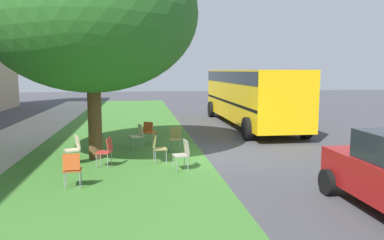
# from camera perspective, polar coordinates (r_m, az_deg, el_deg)

# --- Properties ---
(ground) EXTENTS (80.00, 80.00, 0.00)m
(ground) POSITION_cam_1_polar(r_m,az_deg,el_deg) (12.88, 2.84, -5.37)
(ground) COLOR #424247
(grass_verge) EXTENTS (48.00, 6.00, 0.01)m
(grass_verge) POSITION_cam_1_polar(r_m,az_deg,el_deg) (12.69, -11.57, -5.70)
(grass_verge) COLOR #3D752D
(grass_verge) RESTS_ON ground
(street_tree) EXTENTS (6.70, 6.70, 7.10)m
(street_tree) POSITION_cam_1_polar(r_m,az_deg,el_deg) (12.69, -14.89, 15.18)
(street_tree) COLOR brown
(street_tree) RESTS_ON ground
(chair_0) EXTENTS (0.50, 0.51, 0.88)m
(chair_0) POSITION_cam_1_polar(r_m,az_deg,el_deg) (11.59, -12.77, -4.38)
(chair_0) COLOR #B7332D
(chair_0) RESTS_ON ground
(chair_1) EXTENTS (0.45, 0.44, 0.88)m
(chair_1) POSITION_cam_1_polar(r_m,az_deg,el_deg) (9.74, -17.56, -6.79)
(chair_1) COLOR #C64C1E
(chair_1) RESTS_ON ground
(chair_2) EXTENTS (0.53, 0.53, 0.88)m
(chair_2) POSITION_cam_1_polar(r_m,az_deg,el_deg) (14.16, -8.12, -2.13)
(chair_2) COLOR beige
(chair_2) RESTS_ON ground
(chair_3) EXTENTS (0.48, 0.48, 0.88)m
(chair_3) POSITION_cam_1_polar(r_m,az_deg,el_deg) (13.44, -2.48, -2.58)
(chair_3) COLOR olive
(chair_3) RESTS_ON ground
(chair_4) EXTENTS (0.57, 0.57, 0.88)m
(chair_4) POSITION_cam_1_polar(r_m,az_deg,el_deg) (14.90, -6.40, -1.63)
(chair_4) COLOR #C64C1E
(chair_4) RESTS_ON ground
(chair_5) EXTENTS (0.55, 0.55, 0.88)m
(chair_5) POSITION_cam_1_polar(r_m,az_deg,el_deg) (12.19, -17.27, -3.94)
(chair_5) COLOR beige
(chair_5) RESTS_ON ground
(chair_6) EXTENTS (0.48, 0.49, 0.88)m
(chair_6) POSITION_cam_1_polar(r_m,az_deg,el_deg) (10.94, -1.39, -4.90)
(chair_6) COLOR #ADA393
(chair_6) RESTS_ON ground
(chair_7) EXTENTS (0.46, 0.46, 0.88)m
(chair_7) POSITION_cam_1_polar(r_m,az_deg,el_deg) (11.83, -5.18, -3.98)
(chair_7) COLOR olive
(chair_7) RESTS_ON ground
(school_bus) EXTENTS (10.40, 2.80, 2.88)m
(school_bus) POSITION_cam_1_polar(r_m,az_deg,el_deg) (19.81, 8.68, 4.19)
(school_bus) COLOR yellow
(school_bus) RESTS_ON ground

